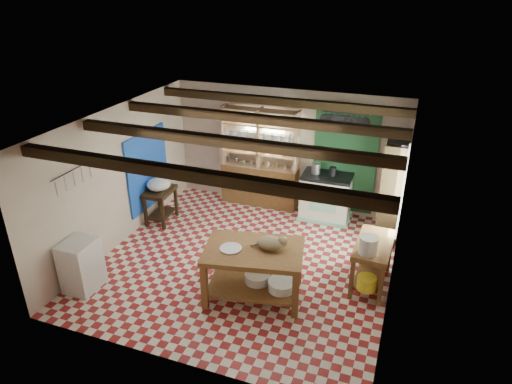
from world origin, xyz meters
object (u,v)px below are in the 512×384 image
(work_table, at_px, (254,272))
(prep_table, at_px, (161,205))
(stove, at_px, (326,197))
(right_counter, at_px, (372,264))
(cat, at_px, (270,243))
(white_cabinet, at_px, (81,265))

(work_table, distance_m, prep_table, 3.13)
(prep_table, bearing_deg, stove, 18.61)
(right_counter, height_order, cat, cat)
(stove, relative_size, cat, 2.40)
(stove, xyz_separation_m, cat, (-0.28, -2.86, 0.46))
(prep_table, relative_size, cat, 1.71)
(prep_table, relative_size, right_counter, 0.65)
(prep_table, bearing_deg, white_cabinet, -94.39)
(work_table, xyz_separation_m, right_counter, (1.71, 0.93, -0.03))
(stove, relative_size, right_counter, 0.91)
(right_counter, relative_size, cat, 2.63)
(stove, relative_size, white_cabinet, 1.17)
(stove, xyz_separation_m, right_counter, (1.20, -2.03, -0.10))
(work_table, bearing_deg, stove, 68.60)
(work_table, height_order, white_cabinet, white_cabinet)
(prep_table, height_order, white_cabinet, white_cabinet)
(right_counter, bearing_deg, cat, -148.58)
(work_table, xyz_separation_m, prep_table, (-2.67, 1.64, -0.07))
(white_cabinet, bearing_deg, cat, 16.24)
(work_table, bearing_deg, white_cabinet, -175.41)
(stove, relative_size, prep_table, 1.40)
(stove, bearing_deg, white_cabinet, -131.54)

